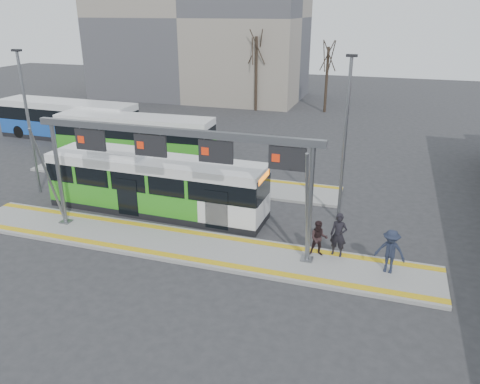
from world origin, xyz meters
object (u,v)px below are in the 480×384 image
object	(u,v)px
passenger_b	(319,238)
hero_bus	(155,185)
gantry	(175,153)
passenger_c	(390,251)
passenger_a	(339,235)

from	to	relation	value
passenger_b	hero_bus	bearing A→B (deg)	151.90
gantry	hero_bus	world-z (taller)	gantry
passenger_b	passenger_c	size ratio (longest dim) A/B	0.86
passenger_b	gantry	bearing A→B (deg)	172.37
gantry	hero_bus	xyz separation A→B (m)	(-2.68, 2.97, -2.84)
gantry	passenger_c	world-z (taller)	gantry
hero_bus	passenger_a	bearing A→B (deg)	-11.05
hero_bus	passenger_c	xyz separation A→B (m)	(11.79, -2.88, -0.40)
gantry	passenger_c	xyz separation A→B (m)	(9.11, 0.09, -3.23)
passenger_a	passenger_c	world-z (taller)	passenger_a
passenger_c	passenger_b	bearing A→B (deg)	-179.76
gantry	passenger_c	bearing A→B (deg)	0.59
gantry	passenger_b	xyz separation A→B (m)	(6.21, 0.60, -3.36)
gantry	passenger_b	size ratio (longest dim) A/B	8.27
hero_bus	passenger_b	distance (m)	9.22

